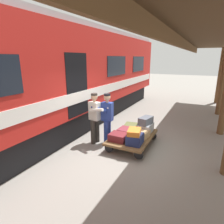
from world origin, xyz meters
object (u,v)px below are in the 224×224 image
suitcase_maroon_trunk (118,137)px  porter_in_overalls (107,117)px  luggage_cart (132,137)px  suitcase_tan_vintage (141,134)px  suitcase_burgundy_valise (125,131)px  suitcase_gray_aluminum (145,128)px  suitcase_orange_carryall (134,132)px  porter_by_door (95,117)px  suitcase_olive_duffel (131,127)px  train_car (43,79)px  suitcase_navy_fabric (135,139)px  suitcase_slate_roller (146,121)px

suitcase_maroon_trunk → porter_in_overalls: size_ratio=0.30×
luggage_cart → suitcase_tan_vintage: (-0.27, 0.00, 0.15)m
luggage_cart → porter_in_overalls: (0.84, 0.21, 0.64)m
suitcase_burgundy_valise → suitcase_gray_aluminum: (-0.54, -0.53, 0.04)m
luggage_cart → suitcase_orange_carryall: (-0.24, 0.52, 0.42)m
suitcase_burgundy_valise → porter_in_overalls: size_ratio=0.30×
porter_in_overalls → porter_by_door: bearing=21.6°
suitcase_tan_vintage → porter_by_door: size_ratio=0.35×
suitcase_olive_duffel → suitcase_gray_aluminum: suitcase_gray_aluminum is taller
train_car → porter_in_overalls: bearing=-173.4°
suitcase_navy_fabric → suitcase_slate_roller: suitcase_slate_roller is taller
suitcase_navy_fabric → porter_by_door: size_ratio=0.31×
suitcase_gray_aluminum → porter_by_door: porter_by_door is taller
train_car → suitcase_orange_carryall: bearing=179.4°
suitcase_olive_duffel → porter_in_overalls: (0.57, 0.73, 0.49)m
suitcase_burgundy_valise → suitcase_gray_aluminum: suitcase_gray_aluminum is taller
train_car → suitcase_slate_roller: 3.88m
suitcase_burgundy_valise → suitcase_gray_aluminum: bearing=-135.9°
suitcase_navy_fabric → suitcase_maroon_trunk: 0.54m
luggage_cart → suitcase_tan_vintage: size_ratio=3.23×
suitcase_navy_fabric → suitcase_maroon_trunk: suitcase_navy_fabric is taller
suitcase_maroon_trunk → suitcase_slate_roller: size_ratio=0.94×
porter_in_overalls → suitcase_slate_roller: bearing=-147.4°
suitcase_tan_vintage → porter_by_door: bearing=13.4°
suitcase_gray_aluminum → suitcase_burgundy_valise: bearing=44.1°
suitcase_burgundy_valise → porter_by_door: size_ratio=0.30×
suitcase_olive_duffel → suitcase_tan_vintage: suitcase_tan_vintage is taller
suitcase_maroon_trunk → porter_by_door: porter_by_door is taller
suitcase_gray_aluminum → porter_in_overalls: size_ratio=0.35×
suitcase_maroon_trunk → porter_by_door: size_ratio=0.30×
suitcase_orange_carryall → train_car: bearing=-0.6°
suitcase_orange_carryall → porter_in_overalls: 1.14m
suitcase_maroon_trunk → suitcase_orange_carryall: 0.57m
luggage_cart → porter_in_overalls: porter_in_overalls is taller
luggage_cart → suitcase_gray_aluminum: bearing=-117.3°
luggage_cart → suitcase_navy_fabric: bearing=117.3°
suitcase_slate_roller → suitcase_maroon_trunk: bearing=62.0°
suitcase_burgundy_valise → suitcase_olive_duffel: 0.53m
train_car → suitcase_slate_roller: bearing=-164.2°
suitcase_orange_carryall → porter_by_door: bearing=-6.9°
suitcase_maroon_trunk → suitcase_burgundy_valise: bearing=-90.0°
porter_by_door → porter_in_overalls: bearing=-158.4°
suitcase_navy_fabric → porter_in_overalls: 1.23m
porter_in_overalls → suitcase_maroon_trunk: bearing=150.9°
suitcase_tan_vintage → suitcase_slate_roller: suitcase_slate_roller is taller
train_car → suitcase_gray_aluminum: size_ratio=28.74×
train_car → luggage_cart: size_ratio=8.98×
suitcase_gray_aluminum → suitcase_tan_vintage: 0.53m
suitcase_olive_duffel → suitcase_orange_carryall: bearing=115.9°
train_car → suitcase_tan_vintage: train_car is taller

